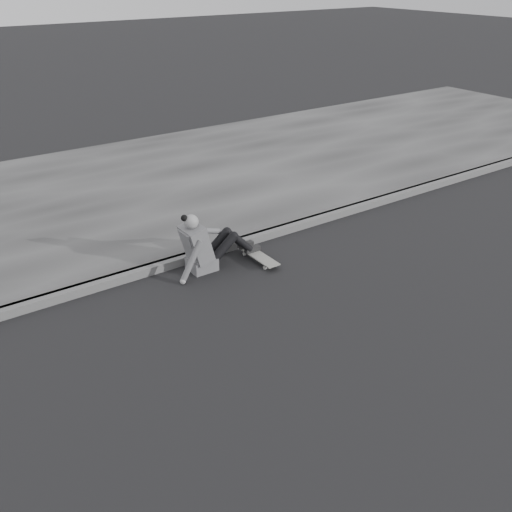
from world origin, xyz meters
The scene contains 5 objects.
ground centered at (0.00, 0.00, 0.00)m, with size 80.00×80.00×0.00m, color black.
curb centered at (0.00, 2.58, 0.06)m, with size 24.00×0.16×0.12m, color #545454.
sidewalk centered at (0.00, 5.60, 0.06)m, with size 24.00×6.00×0.12m, color #3C3C3C.
skateboard centered at (-0.41, 2.02, 0.07)m, with size 0.20×0.78×0.09m.
seated_woman centered at (-1.15, 2.27, 0.36)m, with size 1.38×0.46×0.88m.
Camera 1 is at (-4.61, -3.95, 3.83)m, focal length 40.00 mm.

